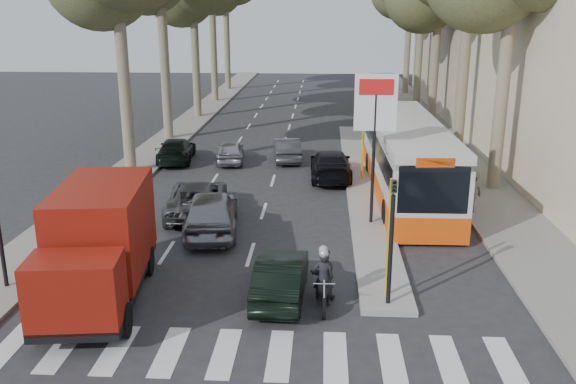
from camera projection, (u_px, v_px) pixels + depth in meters
name	position (u px, v px, depth m)	size (l,w,h in m)	color
ground	(273.00, 281.00, 18.09)	(120.00, 120.00, 0.00)	#28282B
sidewalk_right	(429.00, 126.00, 41.47)	(3.20, 70.00, 0.12)	gray
median_left	(197.00, 116.00, 45.28)	(2.40, 64.00, 0.12)	gray
traffic_island	(362.00, 180.00, 28.39)	(1.50, 26.00, 0.16)	gray
building_far	(506.00, 5.00, 47.38)	(11.00, 20.00, 16.00)	#B7A88E
billboard	(375.00, 128.00, 21.61)	(1.50, 12.10, 5.60)	yellow
traffic_light_island	(392.00, 221.00, 15.75)	(0.16, 0.41, 3.60)	black
silver_hatchback	(211.00, 211.00, 21.83)	(1.86, 4.62, 1.57)	gray
dark_hatchback	(281.00, 277.00, 16.94)	(1.31, 3.75, 1.24)	black
queue_car_a	(197.00, 198.00, 23.83)	(2.18, 4.73, 1.31)	#4B4E52
queue_car_b	(331.00, 165.00, 28.82)	(1.90, 4.66, 1.35)	black
queue_car_c	(230.00, 151.00, 31.87)	(1.39, 3.46, 1.18)	#A0A3A7
queue_car_d	(287.00, 149.00, 32.27)	(1.29, 3.70, 1.22)	#44464A
queue_car_e	(176.00, 150.00, 32.06)	(1.73, 4.24, 1.23)	black
red_truck	(99.00, 243.00, 16.56)	(2.87, 6.06, 3.11)	black
city_bus	(406.00, 157.00, 25.95)	(2.87, 12.26, 3.22)	#F24E0D
motorcycle	(323.00, 277.00, 16.55)	(0.71, 1.97, 1.67)	black
pedestrian_near	(453.00, 162.00, 28.32)	(0.92, 0.45, 1.56)	#3F3651
pedestrian_far	(471.00, 191.00, 23.59)	(1.09, 0.48, 1.69)	brown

